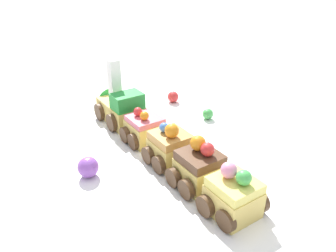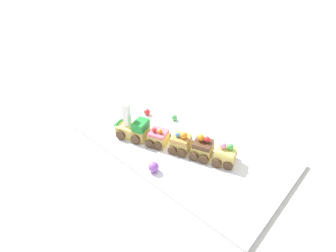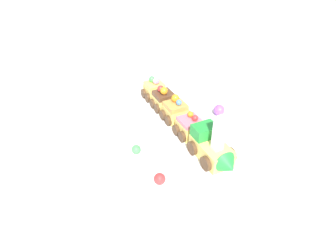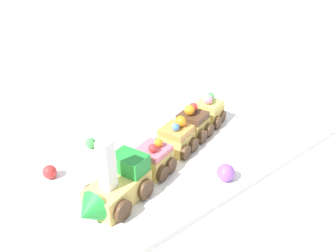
{
  "view_description": "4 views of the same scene",
  "coord_description": "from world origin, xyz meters",
  "px_view_note": "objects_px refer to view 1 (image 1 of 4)",
  "views": [
    {
      "loc": [
        -0.47,
        0.14,
        0.3
      ],
      "look_at": [
        -0.04,
        0.02,
        0.07
      ],
      "focal_mm": 35.0,
      "sensor_mm": 36.0,
      "label": 1
    },
    {
      "loc": [
        -0.46,
        0.52,
        0.55
      ],
      "look_at": [
        -0.0,
        0.03,
        0.08
      ],
      "focal_mm": 28.0,
      "sensor_mm": 36.0,
      "label": 2
    },
    {
      "loc": [
        0.54,
        -0.08,
        0.42
      ],
      "look_at": [
        0.02,
        -0.01,
        0.05
      ],
      "focal_mm": 28.0,
      "sensor_mm": 36.0,
      "label": 3
    },
    {
      "loc": [
        0.3,
        0.44,
        0.37
      ],
      "look_at": [
        -0.05,
        0.01,
        0.06
      ],
      "focal_mm": 35.0,
      "sensor_mm": 36.0,
      "label": 4
    }
  ],
  "objects_px": {
    "cake_car_chocolate": "(198,168)",
    "gumball_red": "(173,97)",
    "cake_train_locomotive": "(119,106)",
    "gumball_purple": "(88,167)",
    "cake_car_lemon": "(233,196)",
    "cake_car_strawberry": "(145,129)",
    "gumball_green": "(208,114)",
    "cake_car_caramel": "(170,148)"
  },
  "relations": [
    {
      "from": "cake_car_caramel",
      "to": "gumball_red",
      "type": "xyz_separation_m",
      "value": [
        0.23,
        -0.07,
        -0.01
      ]
    },
    {
      "from": "cake_car_chocolate",
      "to": "gumball_red",
      "type": "height_order",
      "value": "cake_car_chocolate"
    },
    {
      "from": "gumball_red",
      "to": "gumball_purple",
      "type": "xyz_separation_m",
      "value": [
        -0.23,
        0.2,
        0.0
      ]
    },
    {
      "from": "cake_train_locomotive",
      "to": "gumball_green",
      "type": "height_order",
      "value": "cake_train_locomotive"
    },
    {
      "from": "cake_train_locomotive",
      "to": "cake_car_strawberry",
      "type": "bearing_deg",
      "value": 179.86
    },
    {
      "from": "gumball_red",
      "to": "gumball_purple",
      "type": "relative_size",
      "value": 0.78
    },
    {
      "from": "cake_car_strawberry",
      "to": "cake_car_chocolate",
      "type": "distance_m",
      "value": 0.15
    },
    {
      "from": "cake_train_locomotive",
      "to": "gumball_purple",
      "type": "height_order",
      "value": "cake_train_locomotive"
    },
    {
      "from": "cake_train_locomotive",
      "to": "cake_car_caramel",
      "type": "bearing_deg",
      "value": 179.91
    },
    {
      "from": "gumball_purple",
      "to": "cake_car_caramel",
      "type": "bearing_deg",
      "value": -87.78
    },
    {
      "from": "cake_car_caramel",
      "to": "cake_car_lemon",
      "type": "distance_m",
      "value": 0.14
    },
    {
      "from": "cake_car_caramel",
      "to": "cake_car_chocolate",
      "type": "height_order",
      "value": "same"
    },
    {
      "from": "gumball_green",
      "to": "gumball_red",
      "type": "bearing_deg",
      "value": 23.31
    },
    {
      "from": "gumball_red",
      "to": "gumball_purple",
      "type": "height_order",
      "value": "gumball_purple"
    },
    {
      "from": "cake_car_strawberry",
      "to": "cake_car_lemon",
      "type": "relative_size",
      "value": 1.0
    },
    {
      "from": "gumball_red",
      "to": "gumball_green",
      "type": "xyz_separation_m",
      "value": [
        -0.1,
        -0.04,
        -0.0
      ]
    },
    {
      "from": "cake_car_strawberry",
      "to": "cake_car_chocolate",
      "type": "height_order",
      "value": "cake_car_chocolate"
    },
    {
      "from": "cake_train_locomotive",
      "to": "cake_car_strawberry",
      "type": "height_order",
      "value": "cake_train_locomotive"
    },
    {
      "from": "cake_car_strawberry",
      "to": "gumball_green",
      "type": "relative_size",
      "value": 3.97
    },
    {
      "from": "cake_car_chocolate",
      "to": "gumball_red",
      "type": "relative_size",
      "value": 3.51
    },
    {
      "from": "cake_car_caramel",
      "to": "gumball_green",
      "type": "relative_size",
      "value": 3.97
    },
    {
      "from": "cake_train_locomotive",
      "to": "gumball_red",
      "type": "relative_size",
      "value": 5.75
    },
    {
      "from": "cake_car_strawberry",
      "to": "gumball_purple",
      "type": "distance_m",
      "value": 0.13
    },
    {
      "from": "cake_train_locomotive",
      "to": "cake_car_chocolate",
      "type": "distance_m",
      "value": 0.25
    },
    {
      "from": "cake_car_strawberry",
      "to": "cake_car_chocolate",
      "type": "xyz_separation_m",
      "value": [
        -0.14,
        -0.05,
        0.0
      ]
    },
    {
      "from": "cake_car_caramel",
      "to": "gumball_purple",
      "type": "bearing_deg",
      "value": 73.89
    },
    {
      "from": "gumball_red",
      "to": "gumball_green",
      "type": "relative_size",
      "value": 1.13
    },
    {
      "from": "cake_car_caramel",
      "to": "cake_car_chocolate",
      "type": "distance_m",
      "value": 0.07
    },
    {
      "from": "cake_train_locomotive",
      "to": "cake_car_lemon",
      "type": "distance_m",
      "value": 0.32
    },
    {
      "from": "cake_car_strawberry",
      "to": "gumball_purple",
      "type": "relative_size",
      "value": 2.75
    },
    {
      "from": "cake_car_chocolate",
      "to": "cake_car_lemon",
      "type": "distance_m",
      "value": 0.07
    },
    {
      "from": "gumball_red",
      "to": "gumball_green",
      "type": "bearing_deg",
      "value": -156.69
    },
    {
      "from": "cake_car_caramel",
      "to": "gumball_green",
      "type": "distance_m",
      "value": 0.17
    },
    {
      "from": "cake_car_strawberry",
      "to": "gumball_red",
      "type": "bearing_deg",
      "value": -50.08
    },
    {
      "from": "gumball_red",
      "to": "cake_car_caramel",
      "type": "bearing_deg",
      "value": 162.94
    },
    {
      "from": "cake_car_lemon",
      "to": "cake_car_strawberry",
      "type": "bearing_deg",
      "value": 0.07
    },
    {
      "from": "cake_train_locomotive",
      "to": "gumball_green",
      "type": "distance_m",
      "value": 0.18
    },
    {
      "from": "cake_train_locomotive",
      "to": "cake_car_caramel",
      "type": "distance_m",
      "value": 0.18
    },
    {
      "from": "cake_train_locomotive",
      "to": "cake_car_chocolate",
      "type": "bearing_deg",
      "value": -179.94
    },
    {
      "from": "cake_car_strawberry",
      "to": "cake_car_caramel",
      "type": "distance_m",
      "value": 0.08
    },
    {
      "from": "gumball_red",
      "to": "gumball_green",
      "type": "height_order",
      "value": "gumball_red"
    },
    {
      "from": "cake_train_locomotive",
      "to": "gumball_red",
      "type": "bearing_deg",
      "value": -84.81
    }
  ]
}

